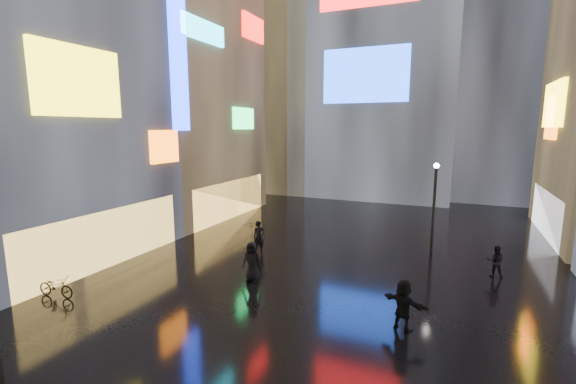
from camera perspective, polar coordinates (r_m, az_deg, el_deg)
The scene contains 12 objects.
ground at distance 21.85m, azimuth 8.52°, elevation -9.79°, with size 140.00×140.00×0.00m, color black.
building_left_mid at distance 25.82m, azimuth -34.46°, elevation 18.60°, with size 10.28×12.70×24.00m.
building_left_far at distance 33.73m, azimuth -16.21°, elevation 15.62°, with size 10.28×12.00×22.00m.
tower_flank_right at distance 47.15m, azimuth 29.57°, elevation 20.36°, with size 12.00×12.00×34.00m, color black.
tower_flank_left at distance 46.52m, azimuth -1.11°, elevation 16.71°, with size 10.00×10.00×26.00m, color black.
lamp_far at distance 23.76m, azimuth 20.84°, elevation -1.39°, with size 0.30×0.30×5.20m.
pedestrian_4 at distance 18.54m, azimuth -5.37°, elevation -10.21°, with size 0.92×0.60×1.89m, color black.
pedestrian_5 at distance 14.88m, azimuth 16.72°, elevation -15.76°, with size 1.73×0.55×1.87m, color black.
pedestrian_6 at distance 22.29m, azimuth -4.31°, elevation -6.72°, with size 0.70×0.46×1.92m, color black.
pedestrian_7 at distance 21.44m, azimuth 28.40°, elevation -9.04°, with size 0.76×0.59×1.57m, color black.
umbrella_2 at distance 18.11m, azimuth -5.44°, elevation -5.96°, with size 1.05×1.07×0.96m, color black.
bicycle at distance 19.66m, azimuth -31.14°, elevation -11.91°, with size 0.62×1.76×0.93m, color black.
Camera 1 is at (5.21, 0.03, 7.19)m, focal length 24.00 mm.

